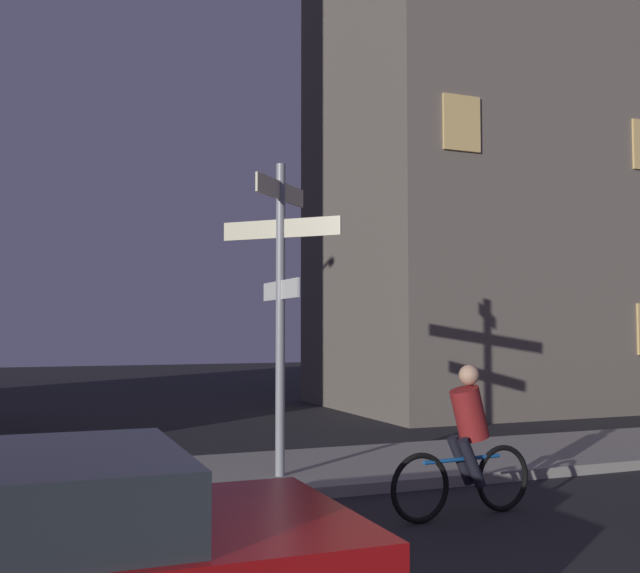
% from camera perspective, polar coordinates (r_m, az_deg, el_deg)
% --- Properties ---
extents(sidewalk_kerb, '(40.00, 2.73, 0.14)m').
position_cam_1_polar(sidewalk_kerb, '(10.02, -8.61, -14.33)').
color(sidewalk_kerb, gray).
rests_on(sidewalk_kerb, ground_plane).
extents(signpost, '(1.20, 1.34, 3.99)m').
position_cam_1_polar(signpost, '(9.55, -3.05, -0.19)').
color(signpost, gray).
rests_on(signpost, sidewalk_kerb).
extents(cyclist, '(1.82, 0.36, 1.61)m').
position_cam_1_polar(cyclist, '(8.28, 11.14, -11.88)').
color(cyclist, black).
rests_on(cyclist, ground_plane).
extents(building_right_block, '(10.34, 6.36, 16.12)m').
position_cam_1_polar(building_right_block, '(21.55, 15.00, 13.15)').
color(building_right_block, '#6B6056').
rests_on(building_right_block, ground_plane).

